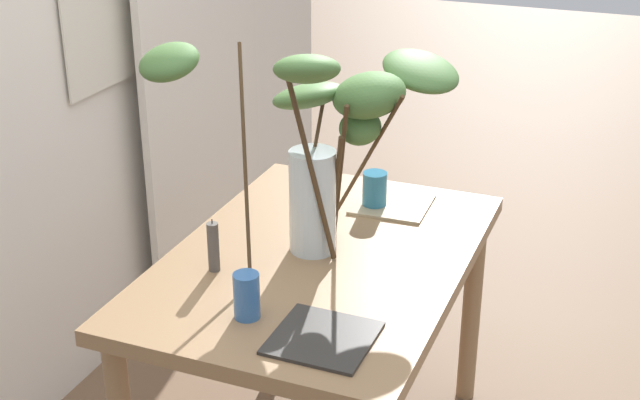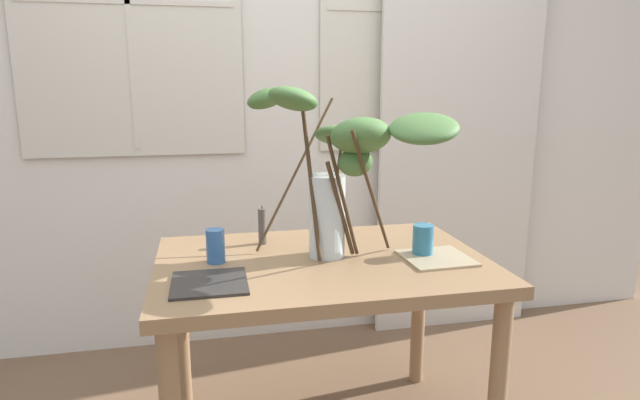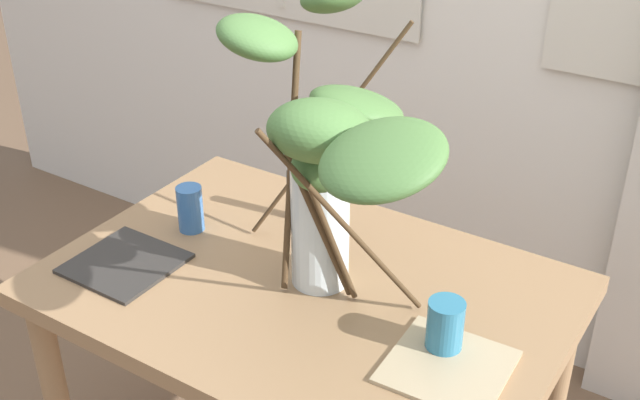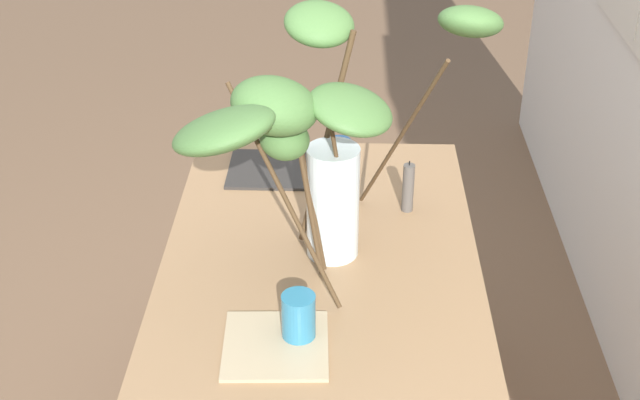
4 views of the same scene
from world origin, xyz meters
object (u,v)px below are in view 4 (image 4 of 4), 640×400
object	(u,v)px
dining_table	(321,277)
plate_square_right	(276,345)
vase_with_branches	(317,129)
pillar_candle	(408,188)
plate_square_left	(268,169)
drinking_glass_blue_right	(299,317)
drinking_glass_blue_left	(339,158)

from	to	relation	value
dining_table	plate_square_right	size ratio (longest dim) A/B	5.07
vase_with_branches	pillar_candle	world-z (taller)	vase_with_branches
plate_square_right	plate_square_left	bearing A→B (deg)	-174.24
drinking_glass_blue_right	pillar_candle	xyz separation A→B (m)	(-0.55, 0.27, 0.01)
drinking_glass_blue_right	vase_with_branches	bearing A→B (deg)	174.04
plate_square_right	pillar_candle	world-z (taller)	pillar_candle
vase_with_branches	pillar_candle	size ratio (longest dim) A/B	5.35
plate_square_left	pillar_candle	size ratio (longest dim) A/B	1.54
dining_table	pillar_candle	size ratio (longest dim) A/B	7.67
drinking_glass_blue_right	plate_square_right	xyz separation A→B (m)	(0.03, -0.05, -0.05)
plate_square_left	plate_square_right	xyz separation A→B (m)	(0.79, 0.08, -0.00)
dining_table	vase_with_branches	size ratio (longest dim) A/B	1.43
dining_table	drinking_glass_blue_right	distance (m)	0.39
dining_table	drinking_glass_blue_right	world-z (taller)	drinking_glass_blue_right
drinking_glass_blue_left	pillar_candle	world-z (taller)	pillar_candle
dining_table	drinking_glass_blue_right	bearing A→B (deg)	-6.14
vase_with_branches	drinking_glass_blue_left	world-z (taller)	vase_with_branches
drinking_glass_blue_right	plate_square_left	world-z (taller)	drinking_glass_blue_right
dining_table	pillar_candle	xyz separation A→B (m)	(-0.19, 0.23, 0.17)
dining_table	drinking_glass_blue_left	world-z (taller)	drinking_glass_blue_left
plate_square_left	pillar_candle	distance (m)	0.45
plate_square_right	pillar_candle	bearing A→B (deg)	151.41
drinking_glass_blue_right	plate_square_left	distance (m)	0.77
vase_with_branches	pillar_candle	bearing A→B (deg)	136.66
drinking_glass_blue_left	plate_square_left	size ratio (longest dim) A/B	0.51
drinking_glass_blue_right	pillar_candle	world-z (taller)	pillar_candle
dining_table	vase_with_branches	xyz separation A→B (m)	(0.06, -0.01, 0.46)
drinking_glass_blue_left	drinking_glass_blue_right	size ratio (longest dim) A/B	1.04
pillar_candle	plate_square_right	bearing A→B (deg)	-28.59
pillar_candle	drinking_glass_blue_left	bearing A→B (deg)	-134.23
dining_table	plate_square_left	bearing A→B (deg)	-156.99
pillar_candle	dining_table	bearing A→B (deg)	-50.79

